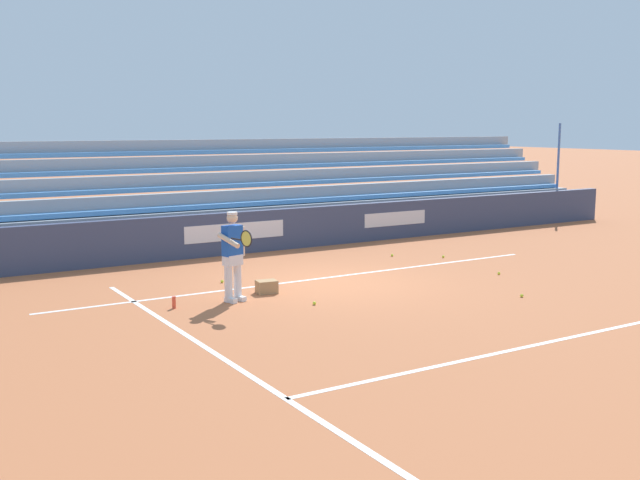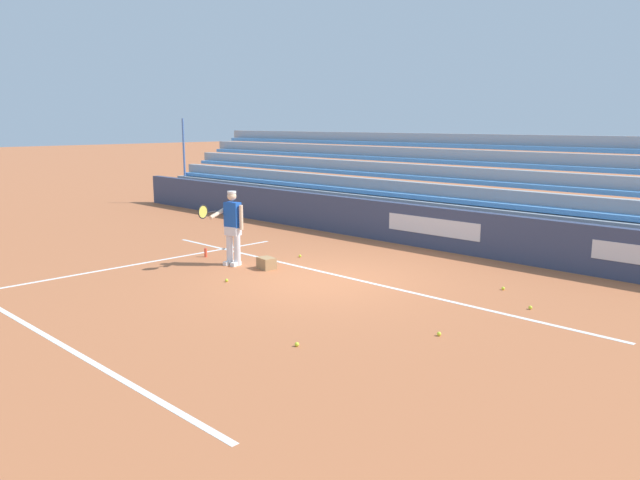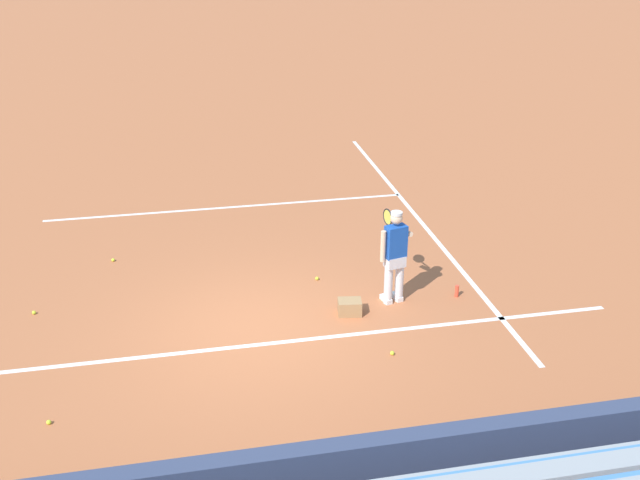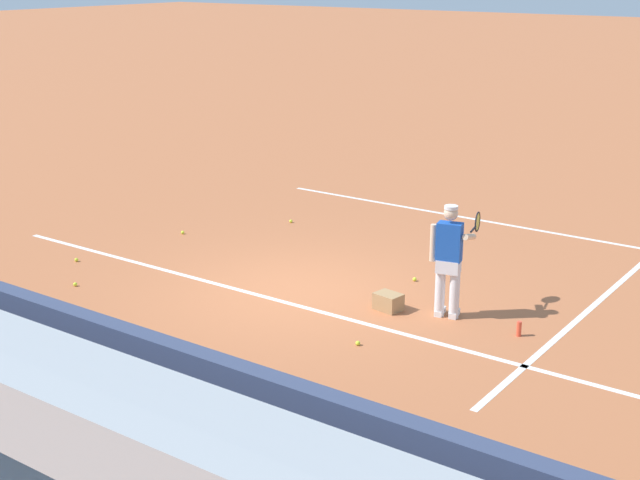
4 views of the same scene
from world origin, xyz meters
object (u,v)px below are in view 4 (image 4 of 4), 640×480
(tennis_ball_near_player, at_px, (183,232))
(tennis_ball_stray_back, at_px, (75,284))
(tennis_ball_on_baseline, at_px, (291,221))
(tennis_player, at_px, (450,259))
(tennis_ball_midcourt, at_px, (415,279))
(ball_box_cardboard, at_px, (388,302))
(water_bottle, at_px, (519,329))
(tennis_ball_toward_net, at_px, (76,260))
(tennis_ball_far_left, at_px, (358,343))

(tennis_ball_near_player, bearing_deg, tennis_ball_stray_back, -78.83)
(tennis_ball_on_baseline, bearing_deg, tennis_ball_near_player, -123.56)
(tennis_player, height_order, tennis_ball_midcourt, tennis_player)
(ball_box_cardboard, height_order, tennis_ball_midcourt, ball_box_cardboard)
(tennis_ball_stray_back, xyz_separation_m, water_bottle, (6.73, 2.31, 0.08))
(tennis_ball_toward_net, xyz_separation_m, water_bottle, (7.71, 1.47, 0.08))
(tennis_ball_near_player, height_order, tennis_ball_midcourt, same)
(tennis_ball_toward_net, bearing_deg, tennis_ball_far_left, -1.24)
(ball_box_cardboard, xyz_separation_m, water_bottle, (2.03, 0.22, -0.02))
(tennis_ball_on_baseline, relative_size, water_bottle, 0.30)
(tennis_player, height_order, tennis_ball_stray_back, tennis_player)
(ball_box_cardboard, distance_m, tennis_ball_toward_net, 5.82)
(tennis_ball_midcourt, relative_size, tennis_ball_on_baseline, 1.00)
(tennis_ball_on_baseline, relative_size, tennis_ball_stray_back, 1.00)
(tennis_ball_far_left, distance_m, tennis_ball_stray_back, 5.10)
(ball_box_cardboard, relative_size, tennis_ball_stray_back, 6.06)
(ball_box_cardboard, height_order, tennis_ball_on_baseline, ball_box_cardboard)
(ball_box_cardboard, xyz_separation_m, tennis_ball_toward_net, (-5.68, -1.25, -0.10))
(water_bottle, bearing_deg, tennis_ball_toward_net, -169.22)
(tennis_ball_far_left, bearing_deg, tennis_ball_on_baseline, 135.92)
(tennis_ball_near_player, distance_m, tennis_ball_midcourt, 5.03)
(tennis_ball_near_player, bearing_deg, tennis_ball_midcourt, 3.23)
(tennis_ball_on_baseline, bearing_deg, tennis_ball_toward_net, -110.89)
(tennis_ball_midcourt, bearing_deg, tennis_ball_stray_back, -141.97)
(tennis_ball_far_left, bearing_deg, tennis_ball_stray_back, -171.97)
(tennis_ball_midcourt, distance_m, tennis_ball_far_left, 2.80)
(tennis_ball_near_player, xyz_separation_m, water_bottle, (7.35, -0.84, 0.08))
(tennis_ball_stray_back, bearing_deg, ball_box_cardboard, 24.00)
(tennis_player, xyz_separation_m, tennis_ball_far_left, (-0.50, -1.67, -0.86))
(tennis_ball_midcourt, relative_size, water_bottle, 0.30)
(ball_box_cardboard, bearing_deg, tennis_ball_stray_back, -156.00)
(ball_box_cardboard, xyz_separation_m, tennis_ball_stray_back, (-4.70, -2.09, -0.10))
(tennis_ball_near_player, bearing_deg, water_bottle, -6.55)
(tennis_ball_toward_net, relative_size, water_bottle, 0.30)
(tennis_ball_midcourt, relative_size, tennis_ball_toward_net, 1.00)
(tennis_ball_on_baseline, height_order, tennis_ball_stray_back, same)
(tennis_player, bearing_deg, water_bottle, -3.49)
(ball_box_cardboard, bearing_deg, water_bottle, 6.16)
(water_bottle, bearing_deg, tennis_ball_far_left, -136.34)
(tennis_player, xyz_separation_m, tennis_ball_midcourt, (-1.16, 1.05, -0.86))
(tennis_ball_near_player, relative_size, tennis_ball_stray_back, 1.00)
(ball_box_cardboard, xyz_separation_m, tennis_ball_near_player, (-5.32, 1.06, -0.10))
(tennis_ball_far_left, bearing_deg, water_bottle, 43.66)
(tennis_player, bearing_deg, ball_box_cardboard, -161.22)
(tennis_player, distance_m, tennis_ball_midcourt, 1.79)
(tennis_ball_toward_net, bearing_deg, tennis_ball_on_baseline, 69.11)
(ball_box_cardboard, height_order, tennis_ball_far_left, ball_box_cardboard)
(tennis_ball_far_left, bearing_deg, ball_box_cardboard, 104.32)
(tennis_ball_stray_back, bearing_deg, tennis_ball_far_left, 8.03)
(ball_box_cardboard, bearing_deg, tennis_player, 18.78)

